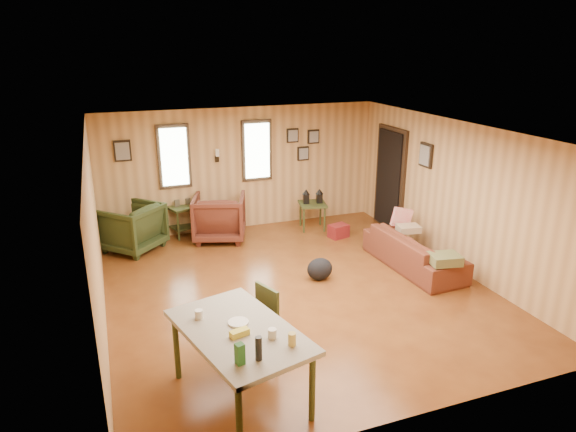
% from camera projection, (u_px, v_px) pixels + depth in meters
% --- Properties ---
extents(room, '(5.54, 6.04, 2.44)m').
position_uv_depth(room, '(301.00, 207.00, 7.69)').
color(room, brown).
rests_on(room, ground).
extents(sofa, '(0.66, 1.99, 0.77)m').
position_uv_depth(sofa, '(414.00, 245.00, 8.44)').
color(sofa, '#612C1B').
rests_on(sofa, ground).
extents(recliner_brown, '(1.16, 1.12, 0.96)m').
position_uv_depth(recliner_brown, '(219.00, 215.00, 9.63)').
color(recliner_brown, '#542519').
rests_on(recliner_brown, ground).
extents(recliner_green, '(1.25, 1.24, 0.94)m').
position_uv_depth(recliner_green, '(132.00, 225.00, 9.13)').
color(recliner_green, '#2B3719').
rests_on(recliner_green, ground).
extents(end_table, '(0.72, 0.69, 0.73)m').
position_uv_depth(end_table, '(184.00, 215.00, 9.87)').
color(end_table, '#3B4820').
rests_on(end_table, ground).
extents(side_table, '(0.61, 0.61, 0.83)m').
position_uv_depth(side_table, '(313.00, 202.00, 10.14)').
color(side_table, '#3B4820').
rests_on(side_table, ground).
extents(cooler, '(0.40, 0.33, 0.25)m').
position_uv_depth(cooler, '(339.00, 231.00, 9.82)').
color(cooler, maroon).
rests_on(cooler, ground).
extents(backpack, '(0.50, 0.45, 0.35)m').
position_uv_depth(backpack, '(320.00, 269.00, 8.06)').
color(backpack, black).
rests_on(backpack, ground).
extents(sofa_pillows, '(0.74, 1.94, 0.39)m').
position_uv_depth(sofa_pillows, '(423.00, 239.00, 8.35)').
color(sofa_pillows, brown).
rests_on(sofa_pillows, sofa).
extents(dining_table, '(1.33, 1.79, 1.05)m').
position_uv_depth(dining_table, '(240.00, 336.00, 5.17)').
color(dining_table, gray).
rests_on(dining_table, ground).
extents(dining_chair, '(0.53, 0.53, 0.91)m').
position_uv_depth(dining_chair, '(260.00, 321.00, 5.92)').
color(dining_chair, '#2B3719').
rests_on(dining_chair, ground).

